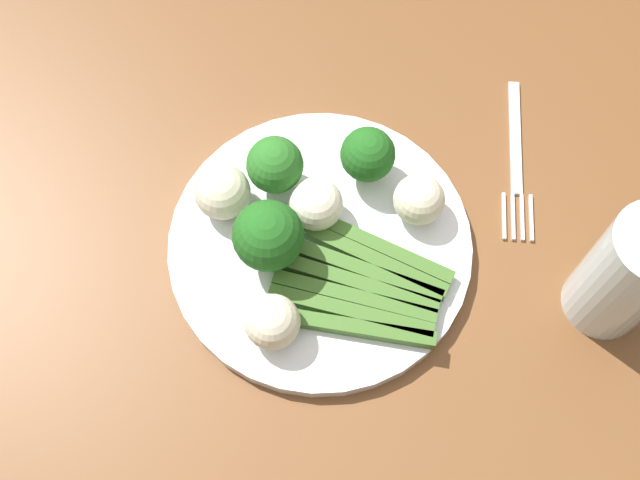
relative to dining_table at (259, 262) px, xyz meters
name	(u,v)px	position (x,y,z in m)	size (l,w,h in m)	color
ground_plane	(285,401)	(0.00, 0.00, -0.65)	(6.00, 6.00, 0.02)	gray
dining_table	(259,262)	(0.00, 0.00, 0.00)	(1.43, 0.88, 0.73)	brown
plate	(320,246)	(-0.06, 0.04, 0.11)	(0.26, 0.26, 0.01)	white
asparagus_bundle	(361,285)	(-0.08, 0.08, 0.12)	(0.16, 0.14, 0.01)	#3D6626
broccoli_back_right	(368,155)	(-0.11, -0.02, 0.15)	(0.05, 0.05, 0.06)	#4C7F2B
broccoli_front	(275,165)	(-0.03, -0.03, 0.15)	(0.05, 0.05, 0.06)	#568E33
broccoli_back	(268,236)	(-0.01, 0.04, 0.15)	(0.06, 0.06, 0.07)	#4C7F2B
cauliflower_edge	(316,204)	(-0.06, 0.01, 0.14)	(0.05, 0.05, 0.05)	white
cauliflower_outer_edge	(419,200)	(-0.14, 0.02, 0.13)	(0.04, 0.04, 0.04)	beige
cauliflower_left	(272,322)	(-0.01, 0.11, 0.14)	(0.05, 0.05, 0.05)	beige
cauliflower_front_left	(222,192)	(0.02, -0.01, 0.14)	(0.05, 0.05, 0.05)	beige
fork	(516,161)	(-0.25, -0.02, 0.10)	(0.05, 0.17, 0.00)	silver
water_glass	(628,274)	(-0.29, 0.12, 0.16)	(0.07, 0.07, 0.13)	silver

